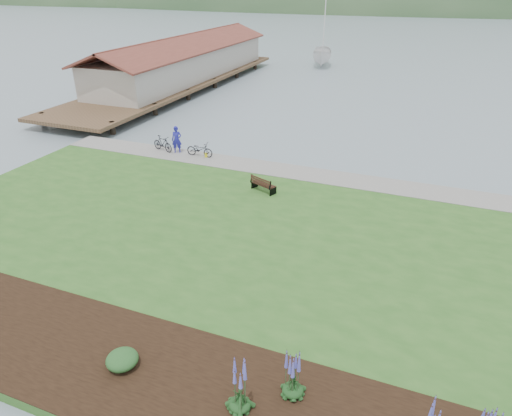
{
  "coord_description": "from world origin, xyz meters",
  "views": [
    {
      "loc": [
        6.6,
        -17.86,
        11.05
      ],
      "look_at": [
        -0.46,
        -0.08,
        1.3
      ],
      "focal_mm": 32.0,
      "sensor_mm": 36.0,
      "label": 1
    }
  ],
  "objects_px": {
    "bicycle_a": "(200,149)",
    "park_bench": "(262,184)",
    "sailboat": "(322,66)",
    "person": "(177,137)"
  },
  "relations": [
    {
      "from": "bicycle_a",
      "to": "park_bench",
      "type": "bearing_deg",
      "value": -122.2
    },
    {
      "from": "park_bench",
      "to": "person",
      "type": "bearing_deg",
      "value": 176.35
    },
    {
      "from": "park_bench",
      "to": "sailboat",
      "type": "height_order",
      "value": "sailboat"
    },
    {
      "from": "park_bench",
      "to": "sailboat",
      "type": "distance_m",
      "value": 42.44
    },
    {
      "from": "park_bench",
      "to": "bicycle_a",
      "type": "relative_size",
      "value": 0.84
    },
    {
      "from": "park_bench",
      "to": "sailboat",
      "type": "relative_size",
      "value": 0.05
    },
    {
      "from": "bicycle_a",
      "to": "sailboat",
      "type": "bearing_deg",
      "value": 1.99
    },
    {
      "from": "park_bench",
      "to": "bicycle_a",
      "type": "distance_m",
      "value": 6.86
    },
    {
      "from": "person",
      "to": "bicycle_a",
      "type": "distance_m",
      "value": 1.84
    },
    {
      "from": "person",
      "to": "sailboat",
      "type": "bearing_deg",
      "value": 67.25
    }
  ]
}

